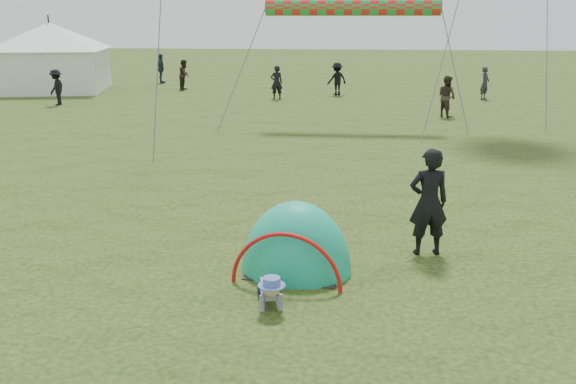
# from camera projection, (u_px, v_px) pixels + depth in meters

# --- Properties ---
(ground) EXTENTS (140.00, 140.00, 0.00)m
(ground) POSITION_uv_depth(u_px,v_px,m) (353.00, 323.00, 8.63)
(ground) COLOR #123606
(crawling_toddler) EXTENTS (0.65, 0.80, 0.54)m
(crawling_toddler) POSITION_uv_depth(u_px,v_px,m) (270.00, 289.00, 9.06)
(crawling_toddler) COLOR black
(crawling_toddler) RESTS_ON ground
(popup_tent) EXTENTS (2.00, 1.74, 2.32)m
(popup_tent) POSITION_uv_depth(u_px,v_px,m) (296.00, 271.00, 10.40)
(popup_tent) COLOR #079286
(popup_tent) RESTS_ON ground
(standing_adult) EXTENTS (0.75, 0.57, 1.87)m
(standing_adult) POSITION_uv_depth(u_px,v_px,m) (429.00, 202.00, 10.89)
(standing_adult) COLOR black
(standing_adult) RESTS_ON ground
(event_marquee) EXTENTS (6.69, 6.69, 3.86)m
(event_marquee) POSITION_uv_depth(u_px,v_px,m) (52.00, 55.00, 34.34)
(event_marquee) COLOR white
(event_marquee) RESTS_ON ground
(crowd_person_0) EXTENTS (0.63, 0.69, 1.58)m
(crowd_person_0) POSITION_uv_depth(u_px,v_px,m) (485.00, 83.00, 31.06)
(crowd_person_0) COLOR #29282D
(crowd_person_0) RESTS_ON ground
(crowd_person_1) EXTENTS (0.69, 0.85, 1.63)m
(crowd_person_1) POSITION_uv_depth(u_px,v_px,m) (185.00, 75.00, 35.07)
(crowd_person_1) COLOR black
(crowd_person_1) RESTS_ON ground
(crowd_person_3) EXTENTS (1.23, 1.08, 1.65)m
(crowd_person_3) POSITION_uv_depth(u_px,v_px,m) (337.00, 79.00, 32.73)
(crowd_person_3) COLOR black
(crowd_person_3) RESTS_ON ground
(crowd_person_4) EXTENTS (0.90, 0.62, 1.75)m
(crowd_person_4) POSITION_uv_depth(u_px,v_px,m) (73.00, 71.00, 36.96)
(crowd_person_4) COLOR #44312C
(crowd_person_4) RESTS_ON ground
(crowd_person_6) EXTENTS (0.69, 0.56, 1.62)m
(crowd_person_6) POSITION_uv_depth(u_px,v_px,m) (277.00, 82.00, 31.18)
(crowd_person_6) COLOR black
(crowd_person_6) RESTS_ON ground
(crowd_person_7) EXTENTS (0.99, 1.02, 1.66)m
(crowd_person_7) POSITION_uv_depth(u_px,v_px,m) (447.00, 96.00, 25.71)
(crowd_person_7) COLOR #372A22
(crowd_person_7) RESTS_ON ground
(crowd_person_8) EXTENTS (0.61, 1.09, 1.75)m
(crowd_person_8) POSITION_uv_depth(u_px,v_px,m) (161.00, 69.00, 38.43)
(crowd_person_8) COLOR #21313E
(crowd_person_8) RESTS_ON ground
(crowd_person_9) EXTENTS (0.61, 1.05, 1.61)m
(crowd_person_9) POSITION_uv_depth(u_px,v_px,m) (56.00, 87.00, 29.18)
(crowd_person_9) COLOR black
(crowd_person_9) RESTS_ON ground
(rainbow_tube_kite) EXTENTS (6.25, 0.64, 0.64)m
(rainbow_tube_kite) POSITION_uv_depth(u_px,v_px,m) (352.00, 7.00, 22.92)
(rainbow_tube_kite) COLOR red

